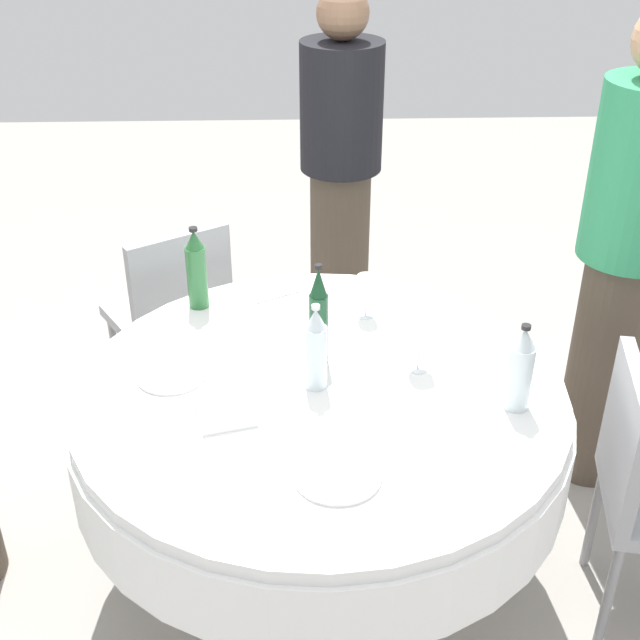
# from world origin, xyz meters

# --- Properties ---
(ground_plane) EXTENTS (10.00, 10.00, 0.00)m
(ground_plane) POSITION_xyz_m (0.00, 0.00, 0.00)
(ground_plane) COLOR gray
(dining_table) EXTENTS (1.44, 1.44, 0.74)m
(dining_table) POSITION_xyz_m (0.00, 0.00, 0.59)
(dining_table) COLOR white
(dining_table) RESTS_ON ground_plane
(bottle_dark_green_south) EXTENTS (0.06, 0.06, 0.32)m
(bottle_dark_green_south) POSITION_xyz_m (0.00, 0.13, 0.89)
(bottle_dark_green_south) COLOR #194728
(bottle_dark_green_south) RESTS_ON dining_table
(bottle_clear_outer) EXTENTS (0.07, 0.07, 0.26)m
(bottle_clear_outer) POSITION_xyz_m (0.54, -0.12, 0.86)
(bottle_clear_outer) COLOR silver
(bottle_clear_outer) RESTS_ON dining_table
(bottle_clear_far) EXTENTS (0.06, 0.06, 0.27)m
(bottle_clear_far) POSITION_xyz_m (-0.01, -0.00, 0.86)
(bottle_clear_far) COLOR silver
(bottle_clear_far) RESTS_ON dining_table
(bottle_green_right) EXTENTS (0.07, 0.07, 0.28)m
(bottle_green_right) POSITION_xyz_m (-0.39, 0.48, 0.87)
(bottle_green_right) COLOR #2D6B38
(bottle_green_right) RESTS_ON dining_table
(wine_glass_right) EXTENTS (0.06, 0.06, 0.15)m
(wine_glass_right) POSITION_xyz_m (0.16, 0.40, 0.85)
(wine_glass_right) COLOR white
(wine_glass_right) RESTS_ON dining_table
(wine_glass_rear) EXTENTS (0.07, 0.07, 0.15)m
(wine_glass_rear) POSITION_xyz_m (0.29, 0.08, 0.85)
(wine_glass_rear) COLOR white
(wine_glass_rear) RESTS_ON dining_table
(plate_mid) EXTENTS (0.22, 0.22, 0.02)m
(plate_mid) POSITION_xyz_m (0.03, -0.39, 0.75)
(plate_mid) COLOR white
(plate_mid) RESTS_ON dining_table
(plate_front) EXTENTS (0.20, 0.20, 0.02)m
(plate_front) POSITION_xyz_m (-0.43, 0.06, 0.75)
(plate_front) COLOR white
(plate_front) RESTS_ON dining_table
(fork_outer) EXTENTS (0.16, 0.10, 0.00)m
(fork_outer) POSITION_xyz_m (-0.14, 0.53, 0.74)
(fork_outer) COLOR silver
(fork_outer) RESTS_ON dining_table
(spoon_far) EXTENTS (0.06, 0.18, 0.00)m
(spoon_far) POSITION_xyz_m (0.32, 0.31, 0.74)
(spoon_far) COLOR silver
(spoon_far) RESTS_ON dining_table
(folded_napkin) EXTENTS (0.18, 0.18, 0.02)m
(folded_napkin) POSITION_xyz_m (-0.26, -0.13, 0.75)
(folded_napkin) COLOR white
(folded_napkin) RESTS_ON dining_table
(person_south) EXTENTS (0.34, 0.34, 1.70)m
(person_south) POSITION_xyz_m (1.04, 0.50, 0.90)
(person_south) COLOR #4C3F33
(person_south) RESTS_ON ground_plane
(person_far) EXTENTS (0.34, 0.34, 1.61)m
(person_far) POSITION_xyz_m (0.13, 1.38, 0.84)
(person_far) COLOR #4C3F33
(person_far) RESTS_ON ground_plane
(chair_north) EXTENTS (0.55, 0.55, 0.87)m
(chair_north) POSITION_xyz_m (-0.54, 0.85, 0.52)
(chair_north) COLOR #99999E
(chair_north) RESTS_ON ground_plane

